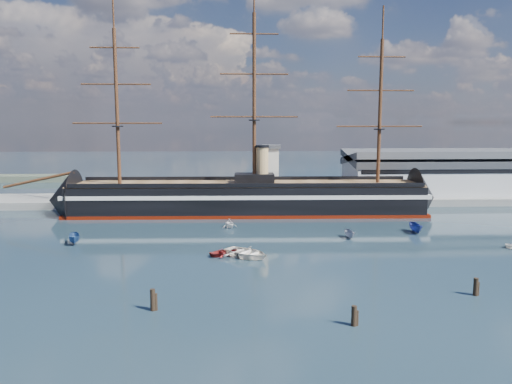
{
  "coord_description": "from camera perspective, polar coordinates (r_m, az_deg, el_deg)",
  "views": [
    {
      "loc": [
        -8.2,
        -66.39,
        23.17
      ],
      "look_at": [
        -3.13,
        35.0,
        9.0
      ],
      "focal_mm": 35.0,
      "sensor_mm": 36.0,
      "label": 1
    }
  ],
  "objects": [
    {
      "name": "ground",
      "position": [
        109.19,
        1.51,
        -4.31
      ],
      "size": [
        600.0,
        600.0,
        0.0
      ],
      "primitive_type": "plane",
      "color": "#192932",
      "rests_on": "ground"
    },
    {
      "name": "quay",
      "position": [
        145.41,
        4.36,
        -1.25
      ],
      "size": [
        180.0,
        18.0,
        2.0
      ],
      "primitive_type": "cube",
      "color": "slate",
      "rests_on": "ground"
    },
    {
      "name": "warehouse",
      "position": [
        161.38,
        21.38,
        2.0
      ],
      "size": [
        63.0,
        21.0,
        11.6
      ],
      "color": "#B7BABC",
      "rests_on": "ground"
    },
    {
      "name": "quay_tower",
      "position": [
        140.48,
        1.72,
        2.46
      ],
      "size": [
        5.0,
        5.0,
        15.0
      ],
      "color": "silver",
      "rests_on": "ground"
    },
    {
      "name": "warship",
      "position": [
        127.85,
        -1.87,
        -0.66
      ],
      "size": [
        113.08,
        18.56,
        53.94
      ],
      "rotation": [
        0.0,
        0.0,
        -0.03
      ],
      "color": "black",
      "rests_on": "ground"
    },
    {
      "name": "motorboat_a",
      "position": [
        102.63,
        -20.01,
        -5.59
      ],
      "size": [
        6.55,
        3.9,
        2.47
      ],
      "primitive_type": "imported",
      "rotation": [
        0.0,
        0.0,
        0.28
      ],
      "color": "#2A4D84",
      "rests_on": "ground"
    },
    {
      "name": "motorboat_b",
      "position": [
        88.59,
        -3.62,
        -7.23
      ],
      "size": [
        2.78,
        3.56,
        1.55
      ],
      "primitive_type": "imported",
      "rotation": [
        0.0,
        0.0,
        2.08
      ],
      "color": "maroon",
      "rests_on": "ground"
    },
    {
      "name": "motorboat_c",
      "position": [
        102.83,
        10.65,
        -5.22
      ],
      "size": [
        5.17,
        2.13,
        2.03
      ],
      "primitive_type": "imported",
      "rotation": [
        0.0,
        0.0,
        0.05
      ],
      "color": "gray",
      "rests_on": "ground"
    },
    {
      "name": "motorboat_d",
      "position": [
        111.09,
        -3.03,
        -4.1
      ],
      "size": [
        6.7,
        4.57,
        2.26
      ],
      "primitive_type": "imported",
      "rotation": [
        0.0,
        0.0,
        0.34
      ],
      "color": "silver",
      "rests_on": "ground"
    },
    {
      "name": "motorboat_f",
      "position": [
        111.16,
        17.79,
        -4.47
      ],
      "size": [
        6.53,
        2.67,
        2.57
      ],
      "primitive_type": "imported",
      "rotation": [
        0.0,
        0.0,
        -0.05
      ],
      "color": "navy",
      "rests_on": "ground"
    },
    {
      "name": "motorboat_g",
      "position": [
        87.06,
        -1.07,
        -7.49
      ],
      "size": [
        5.05,
        5.37,
        2.46
      ],
      "primitive_type": "imported",
      "rotation": [
        0.0,
        0.0,
        0.86
      ],
      "color": "white",
      "rests_on": "ground"
    },
    {
      "name": "piling_near_left",
      "position": [
        64.94,
        -11.68,
        -13.13
      ],
      "size": [
        0.64,
        0.64,
        3.47
      ],
      "primitive_type": "cylinder",
      "color": "black",
      "rests_on": "ground"
    },
    {
      "name": "piling_near_mid",
      "position": [
        60.37,
        11.1,
        -14.78
      ],
      "size": [
        0.64,
        0.64,
        3.09
      ],
      "primitive_type": "cylinder",
      "color": "black",
      "rests_on": "ground"
    },
    {
      "name": "piling_near_right",
      "position": [
        74.88,
        23.76,
        -10.77
      ],
      "size": [
        0.64,
        0.64,
        3.15
      ],
      "primitive_type": "cylinder",
      "color": "black",
      "rests_on": "ground"
    }
  ]
}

